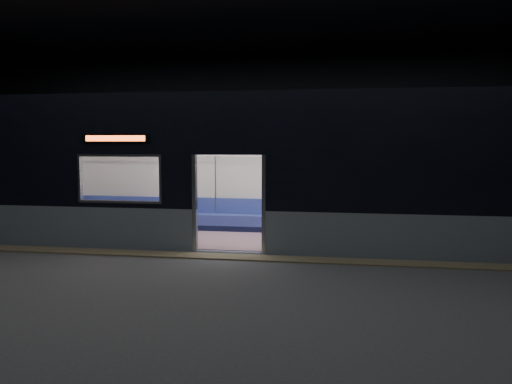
# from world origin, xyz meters

# --- Properties ---
(station_floor) EXTENTS (24.00, 14.00, 0.01)m
(station_floor) POSITION_xyz_m (0.00, 0.00, -0.01)
(station_floor) COLOR #47494C
(station_floor) RESTS_ON ground
(station_envelope) EXTENTS (24.00, 14.00, 5.00)m
(station_envelope) POSITION_xyz_m (0.00, 0.00, 3.66)
(station_envelope) COLOR black
(station_envelope) RESTS_ON station_floor
(tactile_strip) EXTENTS (22.80, 0.50, 0.03)m
(tactile_strip) POSITION_xyz_m (0.00, 0.55, 0.01)
(tactile_strip) COLOR #8C7F59
(tactile_strip) RESTS_ON station_floor
(metro_car) EXTENTS (18.00, 3.04, 3.35)m
(metro_car) POSITION_xyz_m (-0.00, 2.54, 1.85)
(metro_car) COLOR gray
(metro_car) RESTS_ON station_floor
(passenger) EXTENTS (0.41, 0.69, 1.37)m
(passenger) POSITION_xyz_m (4.34, 3.55, 0.80)
(passenger) COLOR black
(passenger) RESTS_ON metro_car
(handbag) EXTENTS (0.33, 0.30, 0.14)m
(handbag) POSITION_xyz_m (4.29, 3.32, 0.68)
(handbag) COLOR black
(handbag) RESTS_ON passenger
(transit_map) EXTENTS (1.06, 0.03, 0.69)m
(transit_map) POSITION_xyz_m (4.21, 3.85, 1.50)
(transit_map) COLOR white
(transit_map) RESTS_ON metro_car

